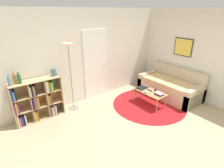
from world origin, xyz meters
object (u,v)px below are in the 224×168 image
object	(u,v)px
bookshelf	(37,101)
bowl	(147,92)
bottle_left	(9,81)
bottle_right	(19,79)
laptop	(142,88)
bottle_middle	(15,79)
couch	(171,87)
coffee_table	(150,93)
vase_on_shelf	(54,72)
floor_lamp	(69,59)
cup	(156,90)

from	to	relation	value
bookshelf	bowl	distance (m)	2.88
bottle_left	bottle_right	bearing A→B (deg)	1.64
bowl	bottle_left	xyz separation A→B (m)	(-3.07, 1.20, 0.70)
bookshelf	laptop	distance (m)	2.87
bowl	bottle_middle	xyz separation A→B (m)	(-2.96, 1.24, 0.70)
couch	coffee_table	size ratio (longest dim) A/B	2.03
bowl	vase_on_shelf	distance (m)	2.52
couch	bottle_middle	size ratio (longest dim) A/B	7.13
coffee_table	bottle_middle	xyz separation A→B (m)	(-3.09, 1.23, 0.77)
bookshelf	bottle_left	distance (m)	0.79
floor_lamp	vase_on_shelf	distance (m)	0.49
coffee_table	cup	distance (m)	0.18
laptop	bottle_right	world-z (taller)	bottle_right
bookshelf	cup	xyz separation A→B (m)	(2.86, -1.31, -0.04)
bookshelf	bottle_right	xyz separation A→B (m)	(-0.27, -0.02, 0.64)
couch	coffee_table	distance (m)	1.00
couch	bowl	xyz separation A→B (m)	(-1.12, -0.01, 0.14)
bottle_right	vase_on_shelf	distance (m)	0.78
laptop	bowl	world-z (taller)	bowl
floor_lamp	laptop	world-z (taller)	floor_lamp
couch	vase_on_shelf	world-z (taller)	vase_on_shelf
bottle_left	bottle_right	world-z (taller)	bottle_right
laptop	vase_on_shelf	xyz separation A→B (m)	(-2.21, 0.92, 0.69)
bottle_right	vase_on_shelf	bearing A→B (deg)	1.46
laptop	coffee_table	bearing A→B (deg)	-87.52
coffee_table	laptop	bearing A→B (deg)	92.48
coffee_table	bowl	world-z (taller)	bowl
floor_lamp	couch	xyz separation A→B (m)	(2.81, -1.15, -1.10)
cup	bottle_middle	xyz separation A→B (m)	(-3.22, 1.32, 0.68)
laptop	cup	world-z (taller)	cup
couch	coffee_table	xyz separation A→B (m)	(-0.99, -0.00, 0.07)
coffee_table	vase_on_shelf	distance (m)	2.65
bookshelf	vase_on_shelf	distance (m)	0.80
coffee_table	bowl	bearing A→B (deg)	-177.92
bookshelf	floor_lamp	size ratio (longest dim) A/B	0.64
bottle_left	coffee_table	bearing A→B (deg)	-20.54
bowl	bottle_right	world-z (taller)	bottle_right
laptop	bowl	distance (m)	0.33
bottle_right	bookshelf	bearing A→B (deg)	5.11
laptop	bowl	size ratio (longest dim) A/B	2.51
bookshelf	bottle_right	world-z (taller)	bottle_right
bookshelf	couch	distance (m)	3.92
floor_lamp	bottle_middle	size ratio (longest dim) A/B	6.90
cup	bottle_right	bearing A→B (deg)	157.70
cup	vase_on_shelf	bearing A→B (deg)	151.01
bookshelf	couch	xyz separation A→B (m)	(3.72, -1.22, -0.20)
bowl	bottle_middle	world-z (taller)	bottle_middle
bookshelf	bottle_right	size ratio (longest dim) A/B	4.42
couch	bottle_middle	bearing A→B (deg)	163.20
bookshelf	bottle_left	xyz separation A→B (m)	(-0.46, -0.03, 0.64)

